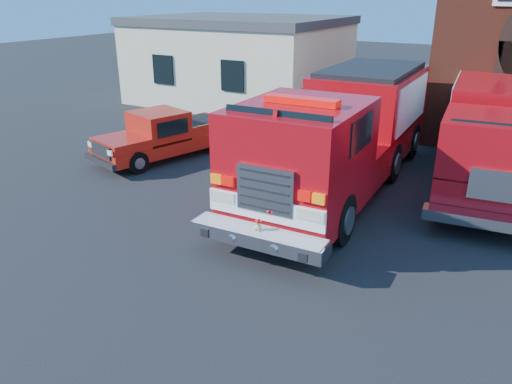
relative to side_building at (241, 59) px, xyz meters
The scene contains 5 objects.
ground 15.96m from the side_building, 55.30° to the right, with size 100.00×100.00×0.00m, color black.
side_building is the anchor object (origin of this frame).
fire_engine 13.48m from the side_building, 45.80° to the right, with size 3.25×10.76×3.29m.
pickup_truck 10.54m from the side_building, 73.67° to the right, with size 3.28×5.50×1.70m.
secondary_truck 15.00m from the side_building, 27.73° to the right, with size 3.61×9.25×2.93m.
Camera 1 is at (5.21, -10.37, 5.56)m, focal length 35.00 mm.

